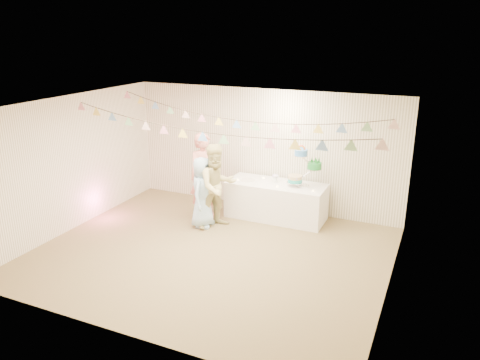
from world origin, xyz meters
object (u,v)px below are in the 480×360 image
at_px(cake_stand, 304,168).
at_px(person_adult_a, 204,176).
at_px(table, 276,201).
at_px(person_child, 203,192).
at_px(person_adult_b, 217,186).

bearing_deg(cake_stand, person_adult_a, -162.37).
bearing_deg(cake_stand, table, -174.81).
xyz_separation_m(person_adult_a, person_child, (0.18, -0.42, -0.18)).
distance_m(table, cake_stand, 0.94).
relative_size(person_adult_a, person_adult_b, 1.06).
bearing_deg(person_child, person_adult_a, 18.62).
bearing_deg(table, cake_stand, 5.19).
relative_size(table, person_adult_a, 1.13).
bearing_deg(person_adult_a, table, -31.66).
bearing_deg(person_adult_a, cake_stand, -36.28).
height_order(person_adult_b, person_child, person_adult_b).
height_order(cake_stand, person_adult_a, person_adult_a).
xyz_separation_m(cake_stand, person_adult_a, (-1.92, -0.61, -0.25)).
xyz_separation_m(cake_stand, person_child, (-1.74, -1.03, -0.43)).
height_order(table, cake_stand, cake_stand).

